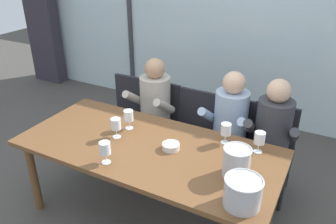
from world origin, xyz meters
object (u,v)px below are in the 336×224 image
object	(u,v)px
wine_glass_by_right_taster	(259,139)
wine_glass_spare_empty	(226,130)
chair_right_of_center	(230,134)
wine_glass_by_left_taster	(116,124)
dining_table	(148,153)
wine_glass_center_pour	(129,116)
person_charcoal_jacket	(271,136)
person_pale_blue_shirt	(227,125)
chair_near_curtain	(128,109)
person_beige_jumper	(151,107)
ice_bucket_secondary	(237,161)
tasting_bowl	(171,146)
chair_center	(193,126)
chair_left_of_center	(158,115)
wine_glass_near_bucket	(105,149)
ice_bucket_primary	(243,192)
chair_near_window_right	(271,144)

from	to	relation	value
wine_glass_by_right_taster	wine_glass_spare_empty	bearing A→B (deg)	178.21
chair_right_of_center	wine_glass_by_left_taster	xyz separation A→B (m)	(-0.72, -0.90, 0.37)
dining_table	wine_glass_center_pour	xyz separation A→B (m)	(-0.29, 0.17, 0.19)
person_charcoal_jacket	person_pale_blue_shirt	bearing A→B (deg)	175.77
chair_near_curtain	person_charcoal_jacket	distance (m)	1.66
person_beige_jumper	ice_bucket_secondary	bearing A→B (deg)	-30.66
ice_bucket_secondary	tasting_bowl	size ratio (longest dim) A/B	1.55
chair_center	person_charcoal_jacket	bearing A→B (deg)	-7.00
person_beige_jumper	ice_bucket_secondary	size ratio (longest dim) A/B	5.45
chair_near_curtain	wine_glass_by_right_taster	world-z (taller)	wine_glass_by_right_taster
tasting_bowl	ice_bucket_secondary	bearing A→B (deg)	-8.06
chair_left_of_center	wine_glass_near_bucket	size ratio (longest dim) A/B	4.98
ice_bucket_secondary	person_charcoal_jacket	bearing A→B (deg)	84.01
wine_glass_by_left_taster	wine_glass_near_bucket	distance (m)	0.37
chair_left_of_center	wine_glass_spare_empty	bearing A→B (deg)	-26.01
ice_bucket_secondary	wine_glass_near_bucket	xyz separation A→B (m)	(-0.90, -0.31, 0.01)
ice_bucket_primary	wine_glass_spare_empty	bearing A→B (deg)	117.33
ice_bucket_secondary	wine_glass_by_left_taster	distance (m)	1.05
person_pale_blue_shirt	wine_glass_by_left_taster	xyz separation A→B (m)	(-0.72, -0.77, 0.20)
person_pale_blue_shirt	ice_bucket_secondary	distance (m)	0.88
tasting_bowl	chair_near_curtain	bearing A→B (deg)	139.59
ice_bucket_secondary	wine_glass_near_bucket	world-z (taller)	ice_bucket_secondary
wine_glass_near_bucket	wine_glass_spare_empty	bearing A→B (deg)	44.77
chair_near_window_right	wine_glass_by_left_taster	size ratio (longest dim) A/B	4.98
ice_bucket_primary	wine_glass_by_right_taster	world-z (taller)	ice_bucket_primary
chair_left_of_center	wine_glass_by_right_taster	xyz separation A→B (m)	(1.24, -0.59, 0.36)
wine_glass_spare_empty	person_beige_jumper	bearing A→B (deg)	156.05
tasting_bowl	wine_glass_by_left_taster	world-z (taller)	wine_glass_by_left_taster
person_pale_blue_shirt	person_beige_jumper	bearing A→B (deg)	-176.35
chair_right_of_center	wine_glass_by_left_taster	size ratio (longest dim) A/B	4.98
dining_table	tasting_bowl	bearing A→B (deg)	13.00
dining_table	chair_right_of_center	size ratio (longest dim) A/B	2.46
chair_center	chair_near_window_right	xyz separation A→B (m)	(0.80, 0.02, 0.00)
dining_table	chair_center	size ratio (longest dim) A/B	2.46
ice_bucket_secondary	wine_glass_by_left_taster	size ratio (longest dim) A/B	1.25
person_pale_blue_shirt	wine_glass_by_right_taster	size ratio (longest dim) A/B	6.81
chair_left_of_center	person_pale_blue_shirt	size ratio (longest dim) A/B	0.73
chair_near_window_right	wine_glass_by_left_taster	world-z (taller)	wine_glass_by_left_taster
person_beige_jumper	wine_glass_near_bucket	size ratio (longest dim) A/B	6.81
person_pale_blue_shirt	wine_glass_by_left_taster	distance (m)	1.07
dining_table	wine_glass_spare_empty	world-z (taller)	wine_glass_spare_empty
dining_table	person_beige_jumper	xyz separation A→B (m)	(-0.42, 0.76, -0.00)
ice_bucket_primary	tasting_bowl	distance (m)	0.78
wine_glass_spare_empty	wine_glass_by_left_taster	bearing A→B (deg)	-157.68
chair_near_window_right	wine_glass_spare_empty	size ratio (longest dim) A/B	4.98
chair_right_of_center	person_pale_blue_shirt	bearing A→B (deg)	-83.03
dining_table	wine_glass_by_right_taster	size ratio (longest dim) A/B	12.25
chair_center	chair_right_of_center	distance (m)	0.40
ice_bucket_primary	wine_glass_spare_empty	distance (m)	0.74
person_beige_jumper	chair_near_window_right	bearing A→B (deg)	10.18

